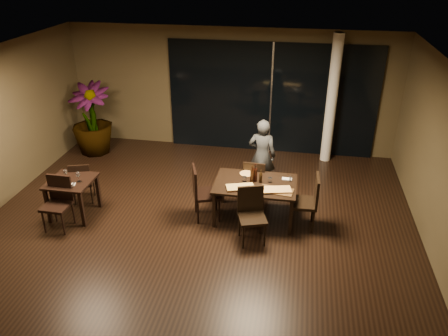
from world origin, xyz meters
TOP-DOWN VIEW (x-y plane):
  - ground at (0.00, 0.00)m, footprint 8.00×8.00m
  - wall_back at (0.00, 4.05)m, footprint 8.00×0.10m
  - ceiling at (0.00, 0.00)m, footprint 8.00×8.00m
  - window_panel at (1.00, 3.96)m, footprint 5.00×0.06m
  - column at (2.40, 3.65)m, footprint 0.24×0.24m
  - main_table at (1.00, 0.80)m, footprint 1.50×1.00m
  - side_table at (-2.40, 0.30)m, footprint 0.80×0.80m
  - chair_main_far at (0.93, 1.37)m, footprint 0.45×0.45m
  - chair_main_near at (1.01, 0.14)m, footprint 0.58×0.58m
  - chair_main_left at (0.03, 0.63)m, footprint 0.62×0.62m
  - chair_main_right at (1.98, 0.68)m, footprint 0.50×0.50m
  - chair_side_far at (-2.45, 0.76)m, footprint 0.51×0.51m
  - chair_side_near at (-2.47, -0.09)m, footprint 0.47×0.47m
  - diner at (1.00, 1.94)m, footprint 0.56×0.40m
  - potted_plant at (-3.28, 3.07)m, footprint 1.02×1.02m
  - pizza_board_left at (0.75, 0.56)m, footprint 0.55×0.40m
  - pizza_board_right at (1.40, 0.58)m, footprint 0.62×0.37m
  - oblong_pizza_left at (0.75, 0.56)m, footprint 0.52×0.36m
  - oblong_pizza_right at (1.40, 0.58)m, footprint 0.53×0.33m
  - round_pizza at (0.80, 1.12)m, footprint 0.27×0.27m
  - bottle_a at (0.93, 0.82)m, footprint 0.07×0.07m
  - bottle_b at (1.09, 0.85)m, footprint 0.06×0.06m
  - bottle_c at (0.98, 0.88)m, footprint 0.08×0.08m
  - tumbler_left at (0.79, 0.83)m, footprint 0.08×0.08m
  - tumbler_right at (1.26, 0.89)m, footprint 0.08×0.08m
  - napkin_near at (1.54, 0.66)m, footprint 0.19×0.11m
  - napkin_far at (1.56, 1.05)m, footprint 0.18×0.10m
  - wine_glass_a at (-2.52, 0.37)m, footprint 0.07×0.07m
  - wine_glass_b at (-2.22, 0.28)m, footprint 0.08×0.08m
  - side_napkin at (-2.32, 0.13)m, footprint 0.20×0.15m

SIDE VIEW (x-z plane):
  - ground at x=0.00m, z-range 0.00..0.00m
  - chair_side_far at x=-2.45m, z-range 0.05..0.93m
  - chair_main_far at x=0.93m, z-range 0.05..0.98m
  - chair_main_near at x=1.01m, z-range 0.06..1.04m
  - chair_side_near at x=-2.47m, z-range 0.06..1.05m
  - chair_main_right at x=1.98m, z-range 0.06..1.10m
  - chair_main_left at x=0.03m, z-range 0.06..1.12m
  - side_table at x=-2.40m, z-range 0.25..1.00m
  - main_table at x=1.00m, z-range 0.30..1.05m
  - pizza_board_left at x=0.75m, z-range 0.75..0.76m
  - pizza_board_right at x=1.40m, z-range 0.75..0.76m
  - round_pizza at x=0.80m, z-range 0.75..0.76m
  - napkin_near at x=1.54m, z-range 0.75..0.76m
  - napkin_far at x=1.56m, z-range 0.75..0.76m
  - side_napkin at x=-2.32m, z-range 0.75..0.76m
  - oblong_pizza_left at x=0.75m, z-range 0.77..0.78m
  - oblong_pizza_right at x=1.40m, z-range 0.77..0.78m
  - diner at x=1.00m, z-range 0.00..1.57m
  - tumbler_right at x=1.26m, z-range 0.75..0.84m
  - tumbler_left at x=0.79m, z-range 0.75..0.84m
  - wine_glass_a at x=-2.52m, z-range 0.75..0.92m
  - wine_glass_b at x=-2.22m, z-range 0.75..0.94m
  - bottle_b at x=1.09m, z-range 0.75..1.00m
  - potted_plant at x=-3.28m, z-range 0.00..1.76m
  - bottle_a at x=0.93m, z-range 0.75..1.08m
  - bottle_c at x=0.98m, z-range 0.75..1.10m
  - window_panel at x=1.00m, z-range 0.00..2.70m
  - wall_back at x=0.00m, z-range 0.00..3.00m
  - column at x=2.40m, z-range 0.00..3.00m
  - ceiling at x=0.00m, z-range 3.00..3.04m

